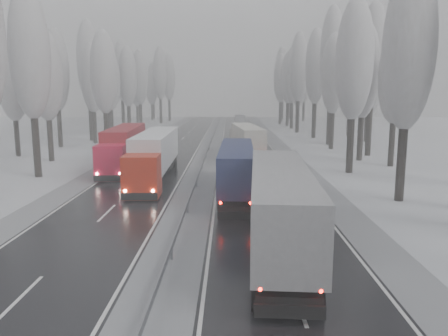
{
  "coord_description": "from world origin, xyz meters",
  "views": [
    {
      "loc": [
        2.65,
        -15.32,
        7.67
      ],
      "look_at": [
        2.32,
        16.68,
        2.2
      ],
      "focal_mm": 35.0,
      "sensor_mm": 36.0,
      "label": 1
    }
  ],
  "objects_px": {
    "truck_grey_tarp": "(279,200)",
    "truck_cream_box": "(246,139)",
    "truck_blue_box": "(237,166)",
    "box_truck_distant": "(240,120)",
    "truck_red_red": "(124,145)",
    "truck_red_white": "(155,153)"
  },
  "relations": [
    {
      "from": "truck_grey_tarp",
      "to": "truck_blue_box",
      "type": "xyz_separation_m",
      "value": [
        -1.87,
        11.84,
        -0.23
      ]
    },
    {
      "from": "truck_cream_box",
      "to": "box_truck_distant",
      "type": "height_order",
      "value": "truck_cream_box"
    },
    {
      "from": "truck_grey_tarp",
      "to": "truck_red_red",
      "type": "height_order",
      "value": "truck_grey_tarp"
    },
    {
      "from": "truck_cream_box",
      "to": "truck_blue_box",
      "type": "bearing_deg",
      "value": -100.08
    },
    {
      "from": "truck_blue_box",
      "to": "truck_red_red",
      "type": "distance_m",
      "value": 16.54
    },
    {
      "from": "truck_grey_tarp",
      "to": "box_truck_distant",
      "type": "distance_m",
      "value": 81.96
    },
    {
      "from": "truck_grey_tarp",
      "to": "truck_red_red",
      "type": "bearing_deg",
      "value": 122.82
    },
    {
      "from": "box_truck_distant",
      "to": "truck_red_red",
      "type": "distance_m",
      "value": 59.75
    },
    {
      "from": "truck_red_red",
      "to": "truck_cream_box",
      "type": "bearing_deg",
      "value": 27.0
    },
    {
      "from": "truck_red_white",
      "to": "box_truck_distant",
      "type": "bearing_deg",
      "value": 80.64
    },
    {
      "from": "box_truck_distant",
      "to": "truck_red_red",
      "type": "height_order",
      "value": "truck_red_red"
    },
    {
      "from": "box_truck_distant",
      "to": "truck_grey_tarp",
      "type": "bearing_deg",
      "value": -89.59
    },
    {
      "from": "truck_blue_box",
      "to": "truck_cream_box",
      "type": "relative_size",
      "value": 0.98
    },
    {
      "from": "truck_grey_tarp",
      "to": "truck_cream_box",
      "type": "xyz_separation_m",
      "value": [
        -0.37,
        31.49,
        -0.19
      ]
    },
    {
      "from": "truck_grey_tarp",
      "to": "truck_cream_box",
      "type": "distance_m",
      "value": 31.5
    },
    {
      "from": "truck_red_red",
      "to": "truck_grey_tarp",
      "type": "bearing_deg",
      "value": -64.48
    },
    {
      "from": "truck_blue_box",
      "to": "truck_red_white",
      "type": "xyz_separation_m",
      "value": [
        -7.14,
        5.25,
        0.24
      ]
    },
    {
      "from": "truck_grey_tarp",
      "to": "truck_blue_box",
      "type": "distance_m",
      "value": 11.99
    },
    {
      "from": "truck_blue_box",
      "to": "truck_cream_box",
      "type": "distance_m",
      "value": 19.71
    },
    {
      "from": "truck_grey_tarp",
      "to": "truck_cream_box",
      "type": "relative_size",
      "value": 1.08
    },
    {
      "from": "truck_blue_box",
      "to": "truck_red_white",
      "type": "bearing_deg",
      "value": 145.18
    },
    {
      "from": "box_truck_distant",
      "to": "truck_red_red",
      "type": "bearing_deg",
      "value": -102.54
    }
  ]
}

